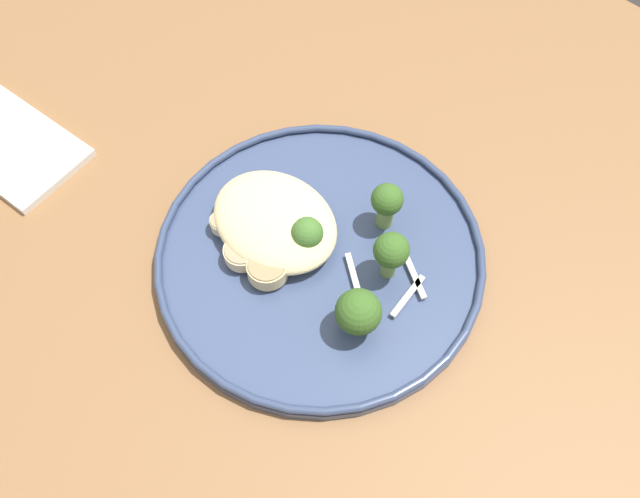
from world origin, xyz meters
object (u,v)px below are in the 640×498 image
(broccoli_floret_center_pile, at_px, (358,312))
(broccoli_floret_right_tilted, at_px, (387,203))
(broccoli_floret_front_edge, at_px, (307,234))
(broccoli_floret_beside_noodles, at_px, (391,252))
(seared_scallop_tiny_bay, at_px, (242,253))
(seared_scallop_center_golden, at_px, (267,268))
(dinner_plate, at_px, (320,256))
(seared_scallop_left_edge, at_px, (288,251))
(seared_scallop_right_edge, at_px, (223,223))
(seared_scallop_half_hidden, at_px, (274,227))
(folded_napkin, at_px, (9,145))

(broccoli_floret_center_pile, bearing_deg, broccoli_floret_right_tilted, -61.36)
(broccoli_floret_front_edge, distance_m, broccoli_floret_beside_noodles, 0.07)
(seared_scallop_tiny_bay, relative_size, broccoli_floret_beside_noodles, 0.62)
(seared_scallop_center_golden, bearing_deg, broccoli_floret_right_tilted, -108.66)
(dinner_plate, height_order, seared_scallop_left_edge, seared_scallop_left_edge)
(broccoli_floret_right_tilted, bearing_deg, dinner_plate, 73.65)
(dinner_plate, distance_m, seared_scallop_right_edge, 0.09)
(seared_scallop_tiny_bay, distance_m, seared_scallop_right_edge, 0.04)
(dinner_plate, height_order, seared_scallop_tiny_bay, seared_scallop_tiny_bay)
(seared_scallop_half_hidden, bearing_deg, dinner_plate, -165.56)
(seared_scallop_half_hidden, distance_m, folded_napkin, 0.29)
(seared_scallop_tiny_bay, height_order, seared_scallop_half_hidden, seared_scallop_tiny_bay)
(dinner_plate, distance_m, broccoli_floret_right_tilted, 0.07)
(broccoli_floret_center_pile, bearing_deg, seared_scallop_half_hidden, -8.61)
(seared_scallop_center_golden, distance_m, seared_scallop_half_hidden, 0.04)
(seared_scallop_tiny_bay, bearing_deg, seared_scallop_center_golden, -172.56)
(dinner_plate, height_order, seared_scallop_half_hidden, seared_scallop_half_hidden)
(seared_scallop_center_golden, xyz_separation_m, broccoli_floret_center_pile, (-0.09, -0.02, 0.02))
(seared_scallop_left_edge, bearing_deg, seared_scallop_center_golden, 89.00)
(seared_scallop_right_edge, height_order, broccoli_floret_front_edge, broccoli_floret_front_edge)
(seared_scallop_tiny_bay, relative_size, seared_scallop_right_edge, 1.46)
(seared_scallop_right_edge, distance_m, folded_napkin, 0.24)
(seared_scallop_tiny_bay, distance_m, broccoli_floret_beside_noodles, 0.13)
(seared_scallop_half_hidden, xyz_separation_m, broccoli_floret_center_pile, (-0.11, 0.02, 0.02))
(broccoli_floret_front_edge, relative_size, folded_napkin, 0.27)
(dinner_plate, height_order, broccoli_floret_right_tilted, broccoli_floret_right_tilted)
(seared_scallop_center_golden, bearing_deg, broccoli_floret_beside_noodles, -134.73)
(broccoli_floret_right_tilted, bearing_deg, seared_scallop_half_hidden, 49.76)
(broccoli_floret_right_tilted, bearing_deg, broccoli_floret_front_edge, 65.36)
(seared_scallop_left_edge, xyz_separation_m, broccoli_floret_beside_noodles, (-0.07, -0.05, 0.02))
(seared_scallop_left_edge, relative_size, seared_scallop_half_hidden, 1.12)
(seared_scallop_tiny_bay, relative_size, broccoli_floret_right_tilted, 0.64)
(seared_scallop_right_edge, bearing_deg, seared_scallop_center_golden, 175.10)
(seared_scallop_tiny_bay, height_order, broccoli_floret_beside_noodles, broccoli_floret_beside_noodles)
(broccoli_floret_front_edge, xyz_separation_m, broccoli_floret_center_pile, (-0.08, 0.03, 0.00))
(seared_scallop_tiny_bay, xyz_separation_m, seared_scallop_half_hidden, (-0.00, -0.04, -0.00))
(dinner_plate, xyz_separation_m, broccoli_floret_front_edge, (0.01, 0.00, 0.03))
(dinner_plate, xyz_separation_m, seared_scallop_left_edge, (0.02, 0.02, 0.01))
(seared_scallop_left_edge, xyz_separation_m, seared_scallop_half_hidden, (0.03, -0.01, -0.00))
(seared_scallop_tiny_bay, distance_m, seared_scallop_center_golden, 0.03)
(seared_scallop_right_edge, height_order, broccoli_floret_center_pile, broccoli_floret_center_pile)
(broccoli_floret_front_edge, bearing_deg, seared_scallop_center_golden, 81.67)
(seared_scallop_tiny_bay, distance_m, broccoli_floret_right_tilted, 0.13)
(dinner_plate, bearing_deg, broccoli_floret_beside_noodles, -153.00)
(seared_scallop_tiny_bay, relative_size, broccoli_floret_front_edge, 0.81)
(seared_scallop_left_edge, height_order, broccoli_floret_center_pile, broccoli_floret_center_pile)
(seared_scallop_center_golden, height_order, broccoli_floret_beside_noodles, broccoli_floret_beside_noodles)
(seared_scallop_left_edge, xyz_separation_m, broccoli_floret_center_pile, (-0.09, 0.01, 0.02))
(dinner_plate, xyz_separation_m, seared_scallop_half_hidden, (0.05, 0.01, 0.01))
(broccoli_floret_right_tilted, xyz_separation_m, broccoli_floret_center_pile, (-0.05, 0.09, -0.00))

